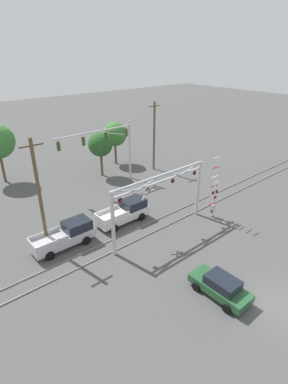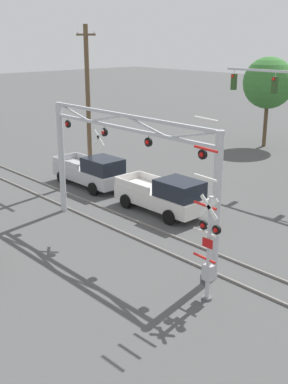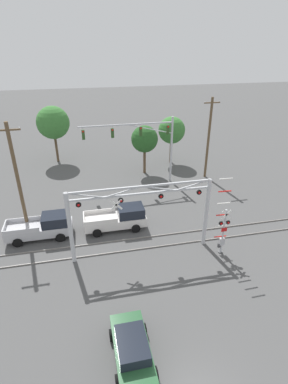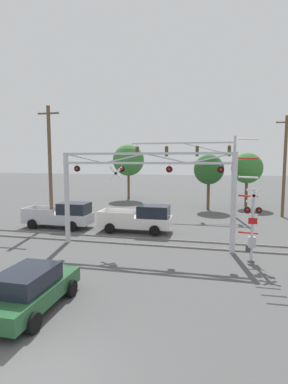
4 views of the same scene
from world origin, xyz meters
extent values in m
cube|color=gray|center=(0.00, 11.75, 0.05)|extent=(80.00, 0.08, 0.10)
cube|color=gray|center=(0.00, 13.19, 0.05)|extent=(80.00, 0.08, 0.10)
cylinder|color=#B7BABF|center=(-5.11, 11.47, 2.87)|extent=(0.31, 0.31, 5.73)
cylinder|color=#B7BABF|center=(5.11, 11.47, 2.87)|extent=(0.31, 0.31, 5.73)
cube|color=#B7BABF|center=(0.00, 11.47, 5.10)|extent=(10.54, 0.14, 0.14)
cube|color=#B7BABF|center=(0.00, 11.47, 5.66)|extent=(10.54, 0.14, 0.14)
cube|color=#B7BABF|center=(-3.83, 11.47, 5.38)|extent=(2.57, 0.08, 0.64)
cube|color=#B7BABF|center=(-1.28, 11.47, 5.38)|extent=(2.57, 0.08, 0.64)
cube|color=#B7BABF|center=(1.28, 11.47, 5.38)|extent=(2.57, 0.08, 0.64)
cube|color=#B7BABF|center=(3.83, 11.47, 5.38)|extent=(2.57, 0.08, 0.64)
cylinder|color=black|center=(-4.36, 11.47, 4.74)|extent=(0.38, 0.10, 0.38)
sphere|color=red|center=(-4.36, 11.40, 4.74)|extent=(0.18, 0.18, 0.18)
cylinder|color=#B7BABF|center=(-4.36, 11.47, 4.98)|extent=(0.04, 0.04, 0.10)
cylinder|color=black|center=(-1.45, 11.47, 4.74)|extent=(0.38, 0.10, 0.38)
sphere|color=red|center=(-1.45, 11.40, 4.74)|extent=(0.18, 0.18, 0.18)
cylinder|color=#B7BABF|center=(-1.45, 11.47, 4.98)|extent=(0.04, 0.04, 0.10)
cylinder|color=black|center=(1.45, 11.47, 4.74)|extent=(0.38, 0.10, 0.38)
sphere|color=red|center=(1.45, 11.40, 4.74)|extent=(0.18, 0.18, 0.18)
cylinder|color=#B7BABF|center=(1.45, 11.47, 4.98)|extent=(0.04, 0.04, 0.10)
cylinder|color=black|center=(4.36, 11.47, 4.74)|extent=(0.38, 0.10, 0.38)
sphere|color=red|center=(4.36, 11.40, 4.74)|extent=(0.18, 0.18, 0.18)
cylinder|color=#B7BABF|center=(4.36, 11.47, 4.98)|extent=(0.04, 0.04, 0.10)
cube|color=white|center=(-1.79, 11.37, 4.48)|extent=(0.88, 0.03, 0.88)
cube|color=white|center=(-1.79, 11.37, 4.48)|extent=(0.88, 0.03, 0.88)
cylinder|color=black|center=(-1.79, 11.34, 4.48)|extent=(0.04, 0.04, 0.02)
cylinder|color=#B7BABF|center=(5.98, 10.09, 1.92)|extent=(0.16, 0.16, 3.84)
cylinder|color=#59595B|center=(5.98, 10.09, 0.05)|extent=(0.35, 0.35, 0.10)
cube|color=white|center=(5.98, 9.98, 3.49)|extent=(0.78, 0.03, 0.78)
cube|color=white|center=(5.98, 9.98, 3.49)|extent=(0.78, 0.03, 0.78)
cylinder|color=black|center=(5.98, 9.95, 3.49)|extent=(0.04, 0.04, 0.02)
cylinder|color=black|center=(5.70, 10.09, 2.74)|extent=(0.32, 0.09, 0.32)
sphere|color=red|center=(5.70, 10.03, 2.74)|extent=(0.16, 0.16, 0.16)
cylinder|color=black|center=(6.26, 10.09, 2.74)|extent=(0.32, 0.09, 0.32)
sphere|color=red|center=(6.26, 10.03, 2.74)|extent=(0.16, 0.16, 0.16)
cube|color=#B7BABF|center=(5.98, 10.09, 2.74)|extent=(0.64, 0.06, 0.06)
cube|color=red|center=(5.98, 9.99, 2.19)|extent=(0.44, 0.02, 0.32)
cube|color=#B2B2B7|center=(5.98, 10.09, 1.05)|extent=(0.36, 0.28, 0.56)
cylinder|color=red|center=(5.78, 10.09, 1.53)|extent=(0.96, 0.09, 0.12)
cylinder|color=white|center=(5.75, 10.09, 2.49)|extent=(0.96, 0.09, 0.12)
cylinder|color=red|center=(5.72, 10.09, 3.45)|extent=(0.96, 0.09, 0.12)
cylinder|color=white|center=(5.69, 10.09, 4.41)|extent=(0.96, 0.09, 0.12)
cylinder|color=red|center=(5.65, 10.09, 5.37)|extent=(0.96, 0.09, 0.12)
cylinder|color=white|center=(5.62, 10.09, 6.33)|extent=(0.96, 0.09, 0.12)
cube|color=#3F3F42|center=(5.81, 10.09, 0.70)|extent=(0.24, 0.12, 0.36)
cylinder|color=#B7BABF|center=(5.91, 23.46, 3.76)|extent=(0.24, 0.24, 7.51)
cube|color=#B7BABF|center=(0.96, 23.46, 6.91)|extent=(9.90, 0.14, 0.14)
cube|color=#B7BABF|center=(3.44, 23.46, 6.31)|extent=(4.97, 0.08, 1.28)
cylinder|color=#B7BABF|center=(-3.48, 23.46, 6.76)|extent=(0.04, 0.04, 0.30)
cube|color=#28471E|center=(-3.48, 23.46, 6.12)|extent=(0.30, 0.26, 0.99)
sphere|color=red|center=(-3.48, 23.30, 6.48)|extent=(0.18, 0.18, 0.18)
cylinder|color=#B7BABF|center=(-0.52, 23.46, 6.76)|extent=(0.04, 0.04, 0.30)
cube|color=#28471E|center=(-0.52, 23.46, 6.12)|extent=(0.30, 0.26, 0.99)
sphere|color=red|center=(-0.52, 23.30, 6.48)|extent=(0.18, 0.18, 0.18)
cylinder|color=#B7BABF|center=(2.45, 23.46, 6.76)|extent=(0.04, 0.04, 0.30)
cube|color=#28471E|center=(2.45, 23.46, 6.12)|extent=(0.30, 0.26, 0.99)
sphere|color=red|center=(2.45, 23.30, 6.48)|extent=(0.18, 0.18, 0.18)
cylinder|color=#B7BABF|center=(5.41, 23.46, 6.76)|extent=(0.04, 0.04, 0.30)
cube|color=#28471E|center=(5.41, 23.46, 6.12)|extent=(0.30, 0.26, 0.99)
sphere|color=red|center=(5.41, 23.30, 6.48)|extent=(0.18, 0.18, 0.18)
cube|color=silver|center=(-1.56, 15.13, 0.77)|extent=(5.30, 1.88, 0.78)
cube|color=black|center=(-0.17, 15.13, 1.58)|extent=(2.21, 1.73, 0.85)
cube|color=silver|center=(-2.77, 14.23, 1.35)|extent=(2.69, 0.08, 0.38)
cube|color=silver|center=(-2.77, 16.02, 1.35)|extent=(2.69, 0.08, 0.38)
cube|color=silver|center=(-4.16, 15.13, 1.35)|extent=(0.10, 1.80, 0.38)
cylinder|color=black|center=(0.08, 14.18, 0.38)|extent=(0.76, 0.24, 0.76)
cylinder|color=black|center=(0.08, 16.08, 0.38)|extent=(0.76, 0.24, 0.76)
cylinder|color=black|center=(-3.21, 14.18, 0.38)|extent=(0.76, 0.24, 0.76)
cylinder|color=black|center=(-3.21, 16.08, 0.38)|extent=(0.76, 0.24, 0.76)
cube|color=#B7B7BC|center=(-7.82, 15.14, 0.77)|extent=(5.33, 1.88, 0.78)
cube|color=black|center=(-6.42, 15.14, 1.58)|extent=(2.22, 1.73, 0.85)
cube|color=#B7B7BC|center=(-9.03, 14.24, 1.35)|extent=(2.71, 0.08, 0.38)
cube|color=#B7B7BC|center=(-9.03, 16.04, 1.35)|extent=(2.71, 0.08, 0.38)
cube|color=#B7B7BC|center=(-10.44, 15.14, 1.35)|extent=(0.10, 1.80, 0.38)
cylinder|color=black|center=(-6.17, 14.19, 0.38)|extent=(0.76, 0.24, 0.76)
cylinder|color=black|center=(-6.17, 16.09, 0.38)|extent=(0.76, 0.24, 0.76)
cylinder|color=black|center=(-9.48, 14.19, 0.38)|extent=(0.76, 0.24, 0.76)
cylinder|color=black|center=(-9.48, 16.09, 0.38)|extent=(0.76, 0.24, 0.76)
cube|color=#23512D|center=(-2.25, 3.08, 0.61)|extent=(1.79, 4.25, 0.58)
cube|color=black|center=(-2.25, 2.91, 1.21)|extent=(1.52, 2.21, 0.63)
cylinder|color=black|center=(-3.16, 4.35, 0.32)|extent=(0.24, 0.64, 0.64)
cylinder|color=black|center=(-1.34, 4.35, 0.32)|extent=(0.24, 0.64, 0.64)
cylinder|color=black|center=(-3.16, 1.80, 0.32)|extent=(0.24, 0.64, 0.64)
cylinder|color=black|center=(-1.34, 1.80, 0.32)|extent=(0.24, 0.64, 0.64)
cylinder|color=brown|center=(-8.87, 16.01, 4.77)|extent=(0.28, 0.28, 9.55)
cube|color=brown|center=(-8.87, 16.01, 8.95)|extent=(1.80, 0.12, 0.12)
cylinder|color=silver|center=(-8.05, 16.01, 9.05)|extent=(0.08, 0.08, 0.12)
cylinder|color=brown|center=(10.37, 23.81, 4.64)|extent=(0.28, 0.28, 9.27)
cube|color=brown|center=(10.37, 23.81, 8.67)|extent=(1.80, 0.12, 0.12)
cylinder|color=silver|center=(9.55, 23.81, 8.77)|extent=(0.08, 0.08, 0.12)
cylinder|color=silver|center=(11.19, 23.81, 8.77)|extent=(0.08, 0.08, 0.12)
cylinder|color=brown|center=(3.55, 26.52, 1.59)|extent=(0.32, 0.32, 3.18)
sphere|color=#265623|center=(3.55, 26.52, 4.28)|extent=(3.16, 3.16, 3.16)
cylinder|color=brown|center=(-7.05, 32.79, 1.90)|extent=(0.32, 0.32, 3.79)
sphere|color=#387533|center=(-7.05, 32.79, 5.25)|extent=(4.17, 4.17, 4.17)
cylinder|color=brown|center=(7.68, 29.17, 1.59)|extent=(0.32, 0.32, 3.19)
sphere|color=#387533|center=(7.68, 29.17, 4.38)|extent=(3.42, 3.42, 3.42)
camera|label=1|loc=(-16.28, -5.44, 15.33)|focal=28.00mm
camera|label=2|loc=(15.52, -1.68, 8.84)|focal=45.00mm
camera|label=3|loc=(-3.75, -6.76, 14.82)|focal=28.00mm
camera|label=4|loc=(3.89, -5.89, 5.29)|focal=28.00mm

